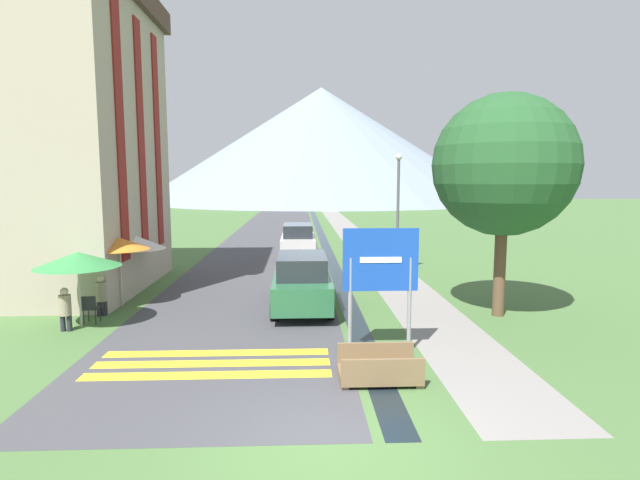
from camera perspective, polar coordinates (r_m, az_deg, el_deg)
ground_plane at (r=27.88m, az=-1.38°, el=-1.82°), size 160.00×160.00×0.00m
road at (r=37.84m, az=-5.43°, el=0.47°), size 6.40×60.00×0.01m
footpath at (r=38.01m, az=3.79°, el=0.52°), size 2.20×60.00×0.01m
drainage_channel at (r=37.83m, az=0.17°, el=0.50°), size 0.60×60.00×0.00m
crosswalk_marking at (r=12.14m, az=-12.18°, el=-13.63°), size 5.44×1.84×0.01m
mountain_distant at (r=102.03m, az=0.16°, el=10.85°), size 70.83×70.83×22.42m
hotel_building at (r=21.59m, az=-27.38°, el=11.54°), size 6.28×8.55×11.64m
road_sign at (r=12.14m, az=6.92°, el=-3.57°), size 1.83×0.11×3.08m
footbridge at (r=11.00m, az=6.75°, el=-14.51°), size 1.70×1.10×0.65m
parked_car_near at (r=16.43m, az=-2.08°, el=-4.75°), size 1.93×4.60×1.82m
parked_car_far at (r=27.44m, az=-2.53°, el=-0.04°), size 1.92×4.56×1.82m
cafe_chair_near_right at (r=16.27m, az=-24.76°, el=-6.95°), size 0.40×0.40×0.85m
cafe_chair_far_right at (r=19.09m, az=-21.68°, el=-4.82°), size 0.40×0.40×0.85m
cafe_chair_far_left at (r=19.08m, az=-22.06°, el=-4.84°), size 0.40×0.40×0.85m
cafe_umbrella_front_green at (r=15.76m, az=-25.96°, el=-2.02°), size 2.36×2.36×2.20m
cafe_umbrella_middle_orange at (r=17.82m, az=-21.95°, el=-0.40°), size 1.95×1.95×2.32m
cafe_umbrella_rear_white at (r=19.67m, az=-20.47°, el=-0.22°), size 2.27×2.27×2.20m
person_seated_far at (r=15.77m, az=-27.11°, el=-6.85°), size 0.32×0.32×1.25m
person_seated_near at (r=17.07m, az=-23.70°, el=-5.61°), size 0.32×0.32×1.27m
streetlamp at (r=21.95m, az=8.90°, el=4.02°), size 0.28×0.28×5.35m
tree_by_path at (r=16.24m, az=20.31°, el=7.98°), size 4.31×4.31×6.82m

